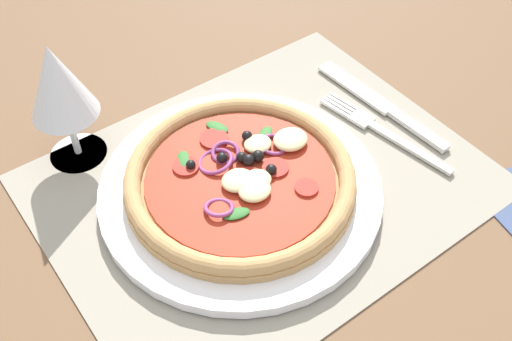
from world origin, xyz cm
name	(u,v)px	position (x,y,z in cm)	size (l,w,h in cm)	color
ground_plane	(262,191)	(0.00, 0.00, -1.20)	(190.00, 140.00, 2.40)	brown
placemat	(263,182)	(0.00, 0.00, 0.20)	(45.59, 35.71, 0.40)	gray
plate	(238,187)	(-2.92, 0.44, 1.03)	(29.75, 29.75, 1.26)	white
pizza	(238,176)	(-2.82, 0.45, 2.76)	(24.14, 24.14, 2.60)	tan
fork	(378,128)	(15.63, -1.57, 0.62)	(4.38, 18.01, 0.44)	silver
knife	(379,103)	(18.85, 1.46, 0.65)	(2.77, 20.06, 0.62)	silver
wine_glass	(58,85)	(-14.11, 15.92, 10.06)	(7.20, 7.20, 14.90)	silver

